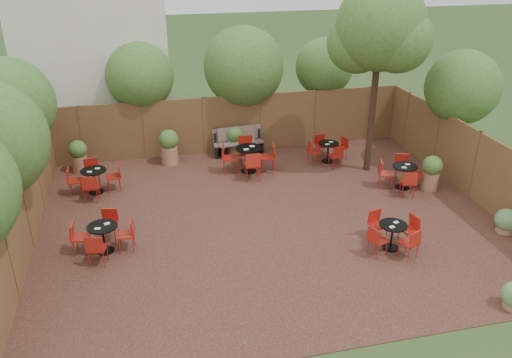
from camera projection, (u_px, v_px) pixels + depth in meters
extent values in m
plane|color=#354F23|center=(270.00, 219.00, 13.88)|extent=(80.00, 80.00, 0.00)
cube|color=#361A16|center=(270.00, 219.00, 13.88)|extent=(12.00, 10.00, 0.02)
cube|color=#4F301D|center=(234.00, 124.00, 17.85)|extent=(12.00, 0.08, 2.00)
cube|color=#4F301D|center=(25.00, 211.00, 12.22)|extent=(0.08, 10.00, 2.00)
cube|color=#4F301D|center=(474.00, 165.00, 14.69)|extent=(0.08, 10.00, 2.00)
cube|color=silver|center=(91.00, 26.00, 18.28)|extent=(5.00, 4.00, 8.00)
sphere|color=#386420|center=(7.00, 104.00, 13.98)|extent=(2.56, 2.56, 2.56)
sphere|color=#386420|center=(140.00, 76.00, 17.13)|extent=(2.24, 2.24, 2.24)
sphere|color=#386420|center=(244.00, 67.00, 17.70)|extent=(2.75, 2.75, 2.75)
sphere|color=#386420|center=(324.00, 67.00, 18.58)|extent=(2.07, 2.07, 2.07)
sphere|color=#386420|center=(463.00, 87.00, 15.85)|extent=(2.28, 2.28, 2.28)
cylinder|color=black|center=(374.00, 98.00, 15.76)|extent=(0.22, 0.22, 4.77)
sphere|color=#386420|center=(381.00, 26.00, 14.84)|extent=(2.62, 2.62, 2.62)
sphere|color=#386420|center=(357.00, 42.00, 15.32)|extent=(1.83, 1.83, 1.83)
sphere|color=#386420|center=(399.00, 39.00, 14.72)|extent=(1.91, 1.91, 1.91)
cube|color=brown|center=(241.00, 143.00, 17.71)|extent=(1.59, 0.60, 0.05)
cube|color=brown|center=(239.00, 133.00, 17.78)|extent=(1.56, 0.25, 0.47)
cube|color=black|center=(221.00, 151.00, 17.67)|extent=(0.10, 0.47, 0.41)
cube|color=black|center=(261.00, 147.00, 17.96)|extent=(0.10, 0.47, 0.41)
cube|color=brown|center=(235.00, 144.00, 17.69)|extent=(1.49, 0.56, 0.05)
cube|color=brown|center=(234.00, 135.00, 17.74)|extent=(1.47, 0.23, 0.44)
cube|color=black|center=(216.00, 152.00, 17.65)|extent=(0.10, 0.44, 0.39)
cube|color=black|center=(254.00, 148.00, 17.92)|extent=(0.10, 0.44, 0.39)
cylinder|color=black|center=(249.00, 171.00, 16.63)|extent=(0.48, 0.48, 0.03)
cylinder|color=black|center=(249.00, 160.00, 16.46)|extent=(0.06, 0.06, 0.77)
cylinder|color=black|center=(249.00, 148.00, 16.29)|extent=(0.84, 0.84, 0.03)
cube|color=white|center=(252.00, 146.00, 16.39)|extent=(0.17, 0.13, 0.02)
cube|color=white|center=(246.00, 149.00, 16.14)|extent=(0.17, 0.13, 0.02)
cylinder|color=black|center=(390.00, 248.00, 12.57)|extent=(0.39, 0.39, 0.03)
cylinder|color=black|center=(392.00, 237.00, 12.43)|extent=(0.04, 0.04, 0.62)
cylinder|color=black|center=(393.00, 225.00, 12.30)|extent=(0.68, 0.68, 0.03)
cube|color=white|center=(396.00, 222.00, 12.37)|extent=(0.15, 0.12, 0.01)
cube|color=white|center=(392.00, 227.00, 12.18)|extent=(0.15, 0.12, 0.01)
cylinder|color=black|center=(328.00, 161.00, 17.36)|extent=(0.39, 0.39, 0.03)
cylinder|color=black|center=(328.00, 152.00, 17.23)|extent=(0.04, 0.04, 0.62)
cylinder|color=black|center=(329.00, 143.00, 17.09)|extent=(0.68, 0.68, 0.03)
cube|color=white|center=(331.00, 142.00, 17.16)|extent=(0.14, 0.11, 0.01)
cube|color=white|center=(327.00, 144.00, 16.97)|extent=(0.14, 0.11, 0.01)
cylinder|color=black|center=(402.00, 187.00, 15.56)|extent=(0.43, 0.43, 0.03)
cylinder|color=black|center=(404.00, 177.00, 15.42)|extent=(0.05, 0.05, 0.68)
cylinder|color=black|center=(405.00, 166.00, 15.27)|extent=(0.74, 0.74, 0.03)
cube|color=white|center=(407.00, 164.00, 15.35)|extent=(0.16, 0.13, 0.01)
cube|color=white|center=(404.00, 167.00, 15.13)|extent=(0.16, 0.13, 0.01)
cylinder|color=black|center=(96.00, 192.00, 15.29)|extent=(0.43, 0.43, 0.03)
cylinder|color=black|center=(95.00, 181.00, 15.14)|extent=(0.05, 0.05, 0.68)
cylinder|color=black|center=(93.00, 171.00, 14.99)|extent=(0.74, 0.74, 0.03)
cube|color=white|center=(97.00, 168.00, 15.07)|extent=(0.14, 0.10, 0.01)
cube|color=white|center=(89.00, 172.00, 14.86)|extent=(0.14, 0.10, 0.01)
cylinder|color=black|center=(106.00, 251.00, 12.45)|extent=(0.42, 0.42, 0.03)
cylinder|color=black|center=(104.00, 239.00, 12.30)|extent=(0.05, 0.05, 0.66)
cylinder|color=black|center=(102.00, 226.00, 12.16)|extent=(0.72, 0.72, 0.03)
cube|color=white|center=(107.00, 224.00, 12.24)|extent=(0.14, 0.11, 0.01)
cube|color=white|center=(98.00, 229.00, 12.03)|extent=(0.14, 0.11, 0.01)
cylinder|color=#97674B|center=(170.00, 155.00, 17.09)|extent=(0.54, 0.54, 0.61)
sphere|color=#386420|center=(169.00, 139.00, 16.85)|extent=(0.64, 0.64, 0.64)
cylinder|color=#97674B|center=(235.00, 147.00, 17.89)|extent=(0.44, 0.44, 0.50)
sphere|color=#386420|center=(235.00, 135.00, 17.70)|extent=(0.53, 0.53, 0.53)
cylinder|color=#97674B|center=(80.00, 164.00, 16.53)|extent=(0.48, 0.48, 0.55)
sphere|color=#386420|center=(78.00, 149.00, 16.32)|extent=(0.57, 0.57, 0.57)
cylinder|color=#97674B|center=(430.00, 181.00, 15.36)|extent=(0.48, 0.48, 0.55)
sphere|color=#386420|center=(432.00, 166.00, 15.15)|extent=(0.58, 0.58, 0.58)
cylinder|color=#97674B|center=(505.00, 228.00, 13.24)|extent=(0.43, 0.43, 0.19)
sphere|color=#558746|center=(507.00, 220.00, 13.13)|extent=(0.58, 0.58, 0.58)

